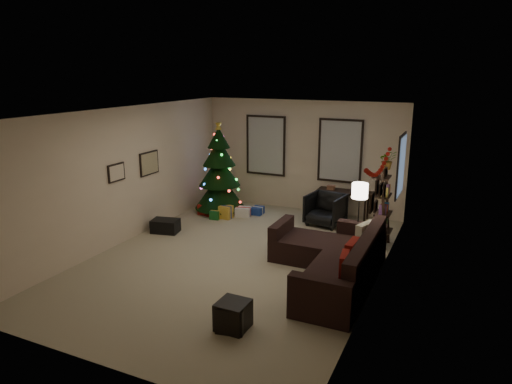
% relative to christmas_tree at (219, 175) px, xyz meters
% --- Properties ---
extents(floor, '(7.00, 7.00, 0.00)m').
position_rel_christmas_tree_xyz_m(floor, '(1.72, -2.44, -0.94)').
color(floor, tan).
rests_on(floor, ground).
extents(ceiling, '(7.00, 7.00, 0.00)m').
position_rel_christmas_tree_xyz_m(ceiling, '(1.72, -2.44, 1.76)').
color(ceiling, white).
rests_on(ceiling, floor).
extents(wall_back, '(5.00, 0.00, 5.00)m').
position_rel_christmas_tree_xyz_m(wall_back, '(1.72, 1.06, 0.41)').
color(wall_back, beige).
rests_on(wall_back, floor).
extents(wall_front, '(5.00, 0.00, 5.00)m').
position_rel_christmas_tree_xyz_m(wall_front, '(1.72, -5.94, 0.41)').
color(wall_front, beige).
rests_on(wall_front, floor).
extents(wall_left, '(0.00, 7.00, 7.00)m').
position_rel_christmas_tree_xyz_m(wall_left, '(-0.78, -2.44, 0.41)').
color(wall_left, beige).
rests_on(wall_left, floor).
extents(wall_right, '(0.00, 7.00, 7.00)m').
position_rel_christmas_tree_xyz_m(wall_right, '(4.22, -2.44, 0.41)').
color(wall_right, beige).
rests_on(wall_right, floor).
extents(window_back_left, '(1.05, 0.06, 1.50)m').
position_rel_christmas_tree_xyz_m(window_back_left, '(0.77, 1.03, 0.61)').
color(window_back_left, '#728CB2').
rests_on(window_back_left, wall_back).
extents(window_back_right, '(1.05, 0.06, 1.50)m').
position_rel_christmas_tree_xyz_m(window_back_right, '(2.67, 1.03, 0.61)').
color(window_back_right, '#728CB2').
rests_on(window_back_right, wall_back).
extents(window_right_wall, '(0.06, 0.90, 1.30)m').
position_rel_christmas_tree_xyz_m(window_right_wall, '(4.19, 0.11, 0.56)').
color(window_right_wall, '#728CB2').
rests_on(window_right_wall, wall_right).
extents(christmas_tree, '(1.22, 1.22, 2.27)m').
position_rel_christmas_tree_xyz_m(christmas_tree, '(0.00, 0.00, 0.00)').
color(christmas_tree, black).
rests_on(christmas_tree, floor).
extents(presents, '(1.50, 1.01, 0.30)m').
position_rel_christmas_tree_xyz_m(presents, '(0.26, -0.16, -0.82)').
color(presents, '#14591E').
rests_on(presents, floor).
extents(sofa, '(1.92, 2.79, 0.88)m').
position_rel_christmas_tree_xyz_m(sofa, '(3.56, -2.46, -0.65)').
color(sofa, black).
rests_on(sofa, floor).
extents(pillow_red_a, '(0.16, 0.41, 0.40)m').
position_rel_christmas_tree_xyz_m(pillow_red_a, '(3.93, -3.37, -0.30)').
color(pillow_red_a, maroon).
rests_on(pillow_red_a, sofa).
extents(pillow_red_b, '(0.14, 0.46, 0.45)m').
position_rel_christmas_tree_xyz_m(pillow_red_b, '(3.93, -2.89, -0.30)').
color(pillow_red_b, maroon).
rests_on(pillow_red_b, sofa).
extents(pillow_cream, '(0.27, 0.47, 0.45)m').
position_rel_christmas_tree_xyz_m(pillow_cream, '(3.93, -1.92, -0.31)').
color(pillow_cream, beige).
rests_on(pillow_cream, sofa).
extents(ottoman_near, '(0.42, 0.42, 0.39)m').
position_rel_christmas_tree_xyz_m(ottoman_near, '(2.74, -4.56, -0.75)').
color(ottoman_near, black).
rests_on(ottoman_near, floor).
extents(ottoman_far, '(0.44, 0.44, 0.36)m').
position_rel_christmas_tree_xyz_m(ottoman_far, '(2.74, -4.58, -0.76)').
color(ottoman_far, black).
rests_on(ottoman_far, floor).
extents(desk, '(1.23, 0.44, 0.66)m').
position_rel_christmas_tree_xyz_m(desk, '(2.87, 0.78, -0.35)').
color(desk, black).
rests_on(desk, floor).
extents(desk_chair, '(0.79, 0.76, 0.72)m').
position_rel_christmas_tree_xyz_m(desk_chair, '(2.63, 0.13, -0.58)').
color(desk_chair, black).
rests_on(desk_chair, floor).
extents(bookshelf, '(0.30, 0.48, 1.62)m').
position_rel_christmas_tree_xyz_m(bookshelf, '(4.02, -0.64, -0.16)').
color(bookshelf, black).
rests_on(bookshelf, floor).
extents(potted_plant, '(0.54, 0.52, 0.46)m').
position_rel_christmas_tree_xyz_m(potted_plant, '(4.02, -0.68, 0.85)').
color(potted_plant, '#4C4C4C').
rests_on(potted_plant, bookshelf).
extents(floor_lamp, '(0.29, 0.29, 1.40)m').
position_rel_christmas_tree_xyz_m(floor_lamp, '(3.67, -1.33, 0.23)').
color(floor_lamp, black).
rests_on(floor_lamp, floor).
extents(art_map, '(0.04, 0.60, 0.50)m').
position_rel_christmas_tree_xyz_m(art_map, '(-0.76, -1.69, 0.52)').
color(art_map, black).
rests_on(art_map, wall_left).
extents(art_abstract, '(0.04, 0.45, 0.35)m').
position_rel_christmas_tree_xyz_m(art_abstract, '(-0.76, -2.71, 0.52)').
color(art_abstract, black).
rests_on(art_abstract, wall_left).
extents(gallery, '(0.03, 1.25, 0.54)m').
position_rel_christmas_tree_xyz_m(gallery, '(4.20, -2.51, 0.63)').
color(gallery, black).
rests_on(gallery, wall_right).
extents(garland, '(0.08, 1.90, 0.30)m').
position_rel_christmas_tree_xyz_m(garland, '(4.17, -2.47, 1.05)').
color(garland, '#A5140C').
rests_on(garland, wall_right).
extents(stocking_left, '(0.20, 0.05, 0.36)m').
position_rel_christmas_tree_xyz_m(stocking_left, '(1.58, 1.11, 0.57)').
color(stocking_left, '#990F0C').
rests_on(stocking_left, wall_back).
extents(stocking_right, '(0.20, 0.05, 0.36)m').
position_rel_christmas_tree_xyz_m(stocking_right, '(1.91, 1.14, 0.54)').
color(stocking_right, '#990F0C').
rests_on(stocking_right, wall_back).
extents(storage_bin, '(0.63, 0.49, 0.28)m').
position_rel_christmas_tree_xyz_m(storage_bin, '(-0.35, -1.79, -0.80)').
color(storage_bin, black).
rests_on(storage_bin, floor).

